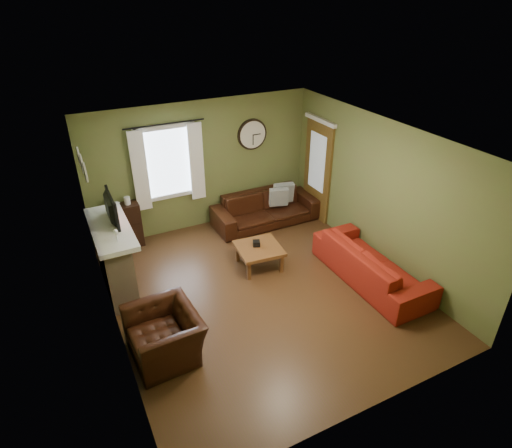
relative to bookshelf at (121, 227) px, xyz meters
name	(u,v)px	position (x,y,z in m)	size (l,w,h in m)	color
floor	(261,291)	(1.75, -2.42, -0.44)	(4.60, 5.20, 0.00)	#452A16
ceiling	(263,140)	(1.75, -2.42, 2.16)	(4.60, 5.20, 0.00)	white
wall_left	(106,261)	(-0.55, -2.42, 0.86)	(0.00, 5.20, 2.60)	#606B36
wall_right	(380,194)	(4.05, -2.42, 0.86)	(0.00, 5.20, 2.60)	#606B36
wall_back	(202,166)	(1.75, 0.18, 0.86)	(4.60, 0.00, 2.60)	#606B36
wall_front	(376,331)	(1.75, -5.02, 0.86)	(4.60, 0.00, 2.60)	#606B36
fireplace	(114,260)	(-0.35, -1.27, 0.11)	(0.40, 1.40, 1.10)	tan
firebox	(129,270)	(-0.16, -1.27, -0.14)	(0.04, 0.60, 0.55)	black
mantel	(110,228)	(-0.32, -1.27, 0.70)	(0.58, 1.60, 0.08)	white
tv	(108,212)	(-0.30, -1.12, 0.91)	(0.60, 0.08, 0.35)	black
tv_screen	(112,208)	(-0.22, -1.12, 0.97)	(0.02, 0.62, 0.36)	#994C3F
medallion_left	(85,172)	(-0.53, -1.62, 1.81)	(0.28, 0.28, 0.03)	white
medallion_mid	(82,164)	(-0.53, -1.27, 1.81)	(0.28, 0.28, 0.03)	white
medallion_right	(79,156)	(-0.53, -0.92, 1.81)	(0.28, 0.28, 0.03)	white
window_pane	(167,163)	(1.05, 0.16, 1.06)	(1.00, 0.02, 1.30)	silver
curtain_rod	(164,124)	(1.05, 0.06, 1.83)	(0.03, 0.03, 1.50)	black
curtain_left	(140,172)	(0.50, 0.06, 1.01)	(0.28, 0.04, 1.55)	white
curtain_right	(197,162)	(1.60, 0.06, 1.01)	(0.28, 0.04, 1.55)	white
wall_clock	(253,135)	(2.85, 0.13, 1.36)	(0.64, 0.06, 0.64)	white
door	(317,171)	(4.02, -0.57, 0.61)	(0.05, 0.90, 2.10)	brown
bookshelf	(121,227)	(0.00, 0.00, 0.00)	(0.74, 0.31, 0.88)	black
book	(110,201)	(-0.11, 0.11, 0.52)	(0.15, 0.20, 0.02)	brown
sofa_brown	(266,209)	(2.92, -0.37, -0.11)	(2.24, 0.87, 0.65)	black
pillow_left	(279,197)	(3.20, -0.40, 0.11)	(0.40, 0.12, 0.40)	#91989C
pillow_right	(283,193)	(3.39, -0.27, 0.11)	(0.44, 0.13, 0.44)	#91989C
sofa_red	(371,263)	(3.57, -2.98, -0.11)	(2.27, 0.89, 0.66)	maroon
armchair	(165,335)	(-0.05, -3.06, -0.11)	(1.02, 0.89, 0.66)	black
coffee_table	(259,257)	(2.04, -1.77, -0.24)	(0.76, 0.76, 0.41)	brown
tissue_box	(256,246)	(2.02, -1.71, -0.04)	(0.12, 0.12, 0.09)	black
wine_glass_a	(117,236)	(-0.30, -1.80, 0.83)	(0.06, 0.06, 0.18)	white
wine_glass_b	(116,235)	(-0.30, -1.74, 0.83)	(0.06, 0.06, 0.18)	white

